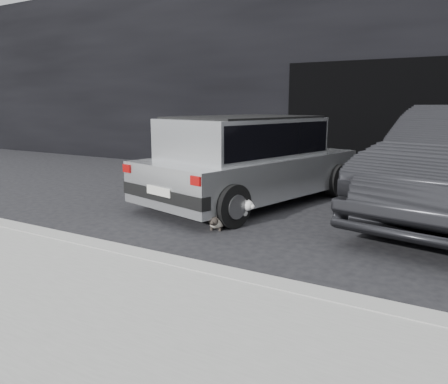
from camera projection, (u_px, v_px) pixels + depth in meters
The scene contains 8 objects.
ground at pixel (251, 212), 6.87m from camera, with size 80.00×80.00×0.00m, color black.
building_facade at pixel (395, 70), 10.96m from camera, with size 34.00×4.00×5.00m, color black.
garage_opening at pixel (375, 121), 9.50m from camera, with size 4.00×0.10×2.60m, color black.
curb at pixel (222, 276), 4.16m from camera, with size 18.00×0.25×0.12m, color gray.
sidewalk at pixel (137, 333), 3.14m from camera, with size 18.00×2.20×0.11m, color gray.
silver_hatchback at pixel (248, 156), 7.39m from camera, with size 2.73×4.31×1.47m.
cat_siamese at pixel (218, 221), 5.94m from camera, with size 0.33×0.68×0.24m.
cat_white at pixel (232, 210), 6.16m from camera, with size 0.86×0.30×0.40m.
Camera 1 is at (2.99, -5.98, 1.68)m, focal length 35.00 mm.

